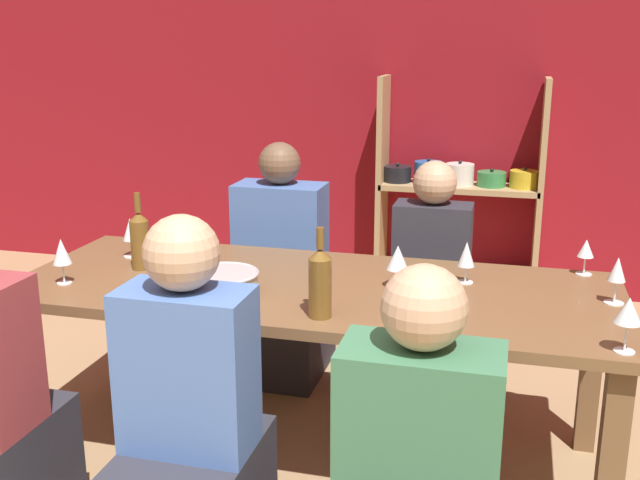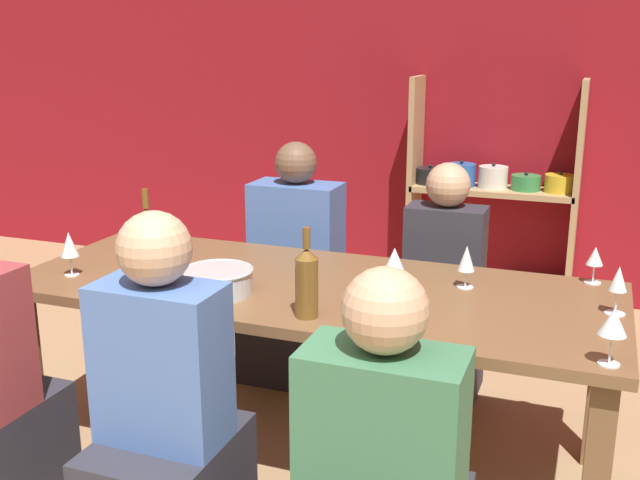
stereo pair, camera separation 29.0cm
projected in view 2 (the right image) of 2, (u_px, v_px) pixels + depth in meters
The scene contains 17 objects.
wall_back_red at pixel (438, 87), 4.85m from camera, with size 8.80×0.06×2.70m.
shelf_unit at pixel (490, 221), 4.74m from camera, with size 1.04×0.30×1.43m.
dining_table at pixel (311, 306), 2.89m from camera, with size 2.30×0.90×0.75m.
mixing_bowl at pixel (218, 280), 2.75m from camera, with size 0.26×0.26×0.10m.
wine_bottle_green at pixel (148, 235), 3.09m from camera, with size 0.08×0.08×0.32m.
wine_bottle_dark at pixel (307, 281), 2.50m from camera, with size 0.08×0.08×0.31m.
wine_glass_red_a at pixel (595, 258), 2.85m from camera, with size 0.06×0.06×0.14m.
wine_glass_red_b at pixel (613, 324), 2.13m from camera, with size 0.08×0.08×0.17m.
wine_glass_red_c at pixel (69, 246), 2.94m from camera, with size 0.07×0.07×0.18m.
wine_glass_empty_a at pixel (466, 259), 2.80m from camera, with size 0.06×0.06×0.16m.
wine_glass_white_a at pixel (394, 261), 2.77m from camera, with size 0.08×0.08×0.16m.
wine_glass_empty_b at pixel (142, 226), 3.27m from camera, with size 0.07×0.07×0.17m.
wine_glass_white_b at pixel (172, 235), 3.10m from camera, with size 0.08×0.08×0.17m.
wine_glass_empty_c at pixel (618, 281), 2.52m from camera, with size 0.07×0.07×0.17m.
person_far_a at pixel (297, 291), 3.77m from camera, with size 0.44×0.55×1.18m.
person_far_b at pixel (442, 313), 3.49m from camera, with size 0.35×0.44×1.13m.
person_near_c at pixel (167, 452), 2.27m from camera, with size 0.38×0.47×1.20m.
Camera 2 is at (1.03, -1.06, 1.66)m, focal length 42.00 mm.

